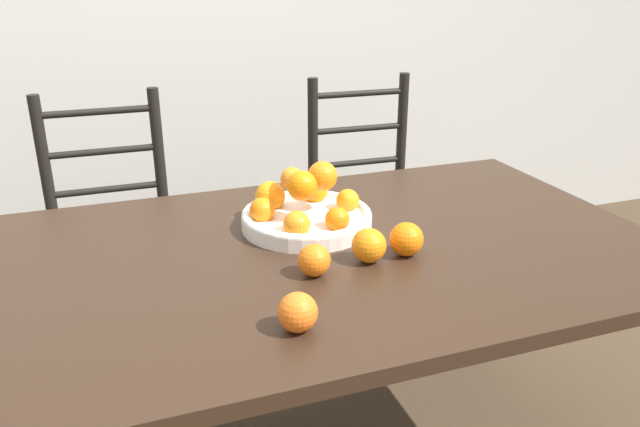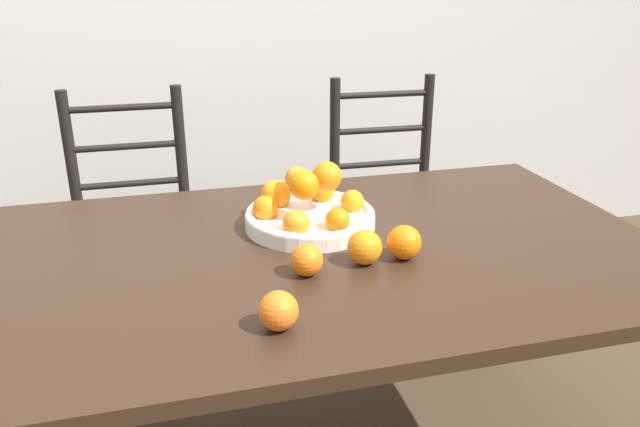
{
  "view_description": "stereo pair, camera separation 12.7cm",
  "coord_description": "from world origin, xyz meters",
  "px_view_note": "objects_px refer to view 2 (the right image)",
  "views": [
    {
      "loc": [
        -0.42,
        -1.3,
        1.36
      ],
      "look_at": [
        0.07,
        0.03,
        0.8
      ],
      "focal_mm": 35.0,
      "sensor_mm": 36.0,
      "label": 1
    },
    {
      "loc": [
        -0.29,
        -1.33,
        1.36
      ],
      "look_at": [
        0.07,
        0.03,
        0.8
      ],
      "focal_mm": 35.0,
      "sensor_mm": 36.0,
      "label": 2
    }
  ],
  "objects_px": {
    "orange_loose_2": "(278,311)",
    "orange_loose_1": "(365,247)",
    "chair_right": "(390,210)",
    "orange_loose_0": "(307,260)",
    "chair_left": "(134,235)",
    "orange_loose_3": "(404,242)",
    "fruit_bowl": "(309,211)"
  },
  "relations": [
    {
      "from": "orange_loose_1",
      "to": "orange_loose_3",
      "type": "distance_m",
      "value": 0.1
    },
    {
      "from": "orange_loose_2",
      "to": "chair_right",
      "type": "distance_m",
      "value": 1.33
    },
    {
      "from": "fruit_bowl",
      "to": "orange_loose_1",
      "type": "distance_m",
      "value": 0.26
    },
    {
      "from": "fruit_bowl",
      "to": "chair_right",
      "type": "xyz_separation_m",
      "value": [
        0.49,
        0.65,
        -0.29
      ]
    },
    {
      "from": "chair_left",
      "to": "orange_loose_1",
      "type": "bearing_deg",
      "value": -58.54
    },
    {
      "from": "orange_loose_0",
      "to": "chair_right",
      "type": "height_order",
      "value": "chair_right"
    },
    {
      "from": "chair_left",
      "to": "chair_right",
      "type": "relative_size",
      "value": 1.0
    },
    {
      "from": "orange_loose_0",
      "to": "chair_left",
      "type": "xyz_separation_m",
      "value": [
        -0.41,
        0.92,
        -0.28
      ]
    },
    {
      "from": "orange_loose_1",
      "to": "chair_right",
      "type": "distance_m",
      "value": 1.03
    },
    {
      "from": "orange_loose_2",
      "to": "orange_loose_1",
      "type": "bearing_deg",
      "value": 42.48
    },
    {
      "from": "orange_loose_2",
      "to": "chair_left",
      "type": "bearing_deg",
      "value": 105.17
    },
    {
      "from": "fruit_bowl",
      "to": "orange_loose_2",
      "type": "relative_size",
      "value": 4.45
    },
    {
      "from": "orange_loose_3",
      "to": "orange_loose_1",
      "type": "bearing_deg",
      "value": -178.3
    },
    {
      "from": "orange_loose_0",
      "to": "orange_loose_3",
      "type": "bearing_deg",
      "value": 6.06
    },
    {
      "from": "fruit_bowl",
      "to": "orange_loose_0",
      "type": "distance_m",
      "value": 0.28
    },
    {
      "from": "orange_loose_1",
      "to": "fruit_bowl",
      "type": "bearing_deg",
      "value": 105.8
    },
    {
      "from": "orange_loose_1",
      "to": "chair_left",
      "type": "height_order",
      "value": "chair_left"
    },
    {
      "from": "orange_loose_0",
      "to": "orange_loose_1",
      "type": "relative_size",
      "value": 0.9
    },
    {
      "from": "orange_loose_2",
      "to": "fruit_bowl",
      "type": "bearing_deg",
      "value": 69.73
    },
    {
      "from": "chair_right",
      "to": "fruit_bowl",
      "type": "bearing_deg",
      "value": -124.92
    },
    {
      "from": "orange_loose_0",
      "to": "orange_loose_2",
      "type": "xyz_separation_m",
      "value": [
        -0.1,
        -0.2,
        0.0
      ]
    },
    {
      "from": "fruit_bowl",
      "to": "orange_loose_2",
      "type": "distance_m",
      "value": 0.5
    },
    {
      "from": "orange_loose_0",
      "to": "orange_loose_2",
      "type": "height_order",
      "value": "orange_loose_2"
    },
    {
      "from": "orange_loose_0",
      "to": "chair_left",
      "type": "distance_m",
      "value": 1.05
    },
    {
      "from": "fruit_bowl",
      "to": "orange_loose_3",
      "type": "xyz_separation_m",
      "value": [
        0.17,
        -0.25,
        -0.0
      ]
    },
    {
      "from": "orange_loose_3",
      "to": "chair_right",
      "type": "height_order",
      "value": "chair_right"
    },
    {
      "from": "chair_left",
      "to": "fruit_bowl",
      "type": "bearing_deg",
      "value": -53.62
    },
    {
      "from": "orange_loose_0",
      "to": "chair_left",
      "type": "height_order",
      "value": "chair_left"
    },
    {
      "from": "chair_left",
      "to": "orange_loose_2",
      "type": "bearing_deg",
      "value": -74.76
    },
    {
      "from": "orange_loose_0",
      "to": "orange_loose_2",
      "type": "distance_m",
      "value": 0.23
    },
    {
      "from": "orange_loose_2",
      "to": "chair_right",
      "type": "height_order",
      "value": "chair_right"
    },
    {
      "from": "fruit_bowl",
      "to": "orange_loose_2",
      "type": "height_order",
      "value": "fruit_bowl"
    }
  ]
}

